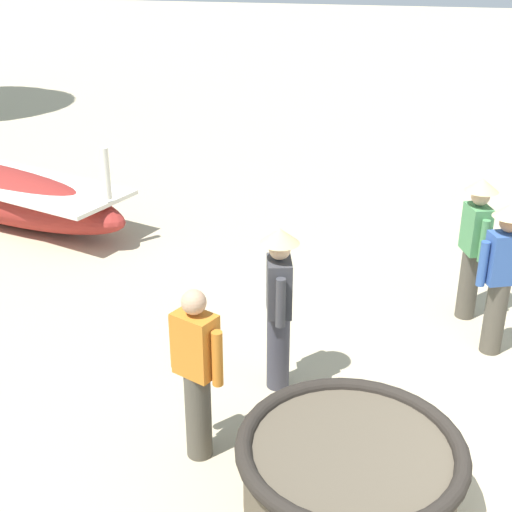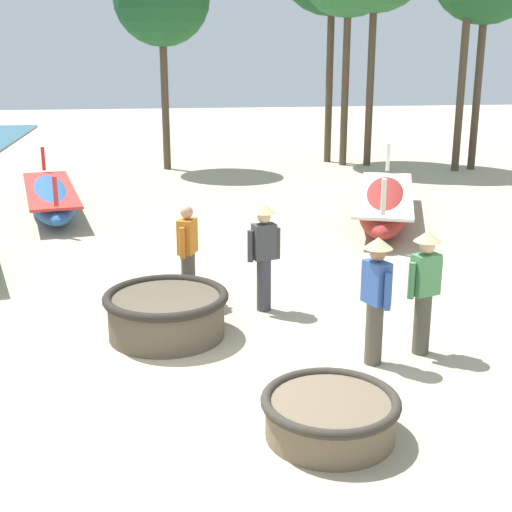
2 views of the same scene
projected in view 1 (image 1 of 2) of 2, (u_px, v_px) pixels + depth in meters
coracle_front_left at (350, 473)px, 5.38m from camera, size 1.74×1.74×0.64m
fisherman_standing_right at (502, 270)px, 7.18m from camera, size 0.36×0.50×1.67m
fisherman_hauling at (279, 299)px, 6.61m from camera, size 0.52×0.36×1.67m
fisherman_crouching at (197, 371)px, 5.75m from camera, size 0.34×0.49×1.57m
fisherman_by_coracle at (475, 240)px, 7.87m from camera, size 0.50×0.36×1.67m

